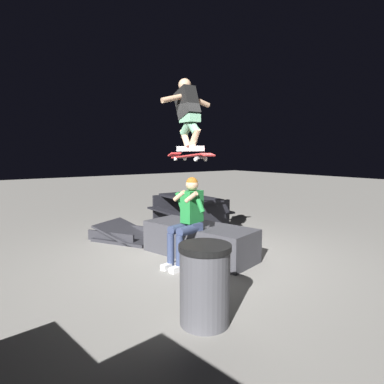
{
  "coord_description": "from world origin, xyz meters",
  "views": [
    {
      "loc": [
        -4.29,
        3.29,
        1.75
      ],
      "look_at": [
        -0.17,
        0.25,
        1.14
      ],
      "focal_mm": 30.77,
      "sensor_mm": 36.0,
      "label": 1
    }
  ],
  "objects_px": {
    "ledge_box_main": "(199,240)",
    "person_sitting_on_ledge": "(187,216)",
    "kicker_ramp": "(129,236)",
    "picnic_table_back": "(189,207)",
    "trash_bin": "(205,284)",
    "skateboard": "(190,156)",
    "skater_airborne": "(188,111)"
  },
  "relations": [
    {
      "from": "trash_bin",
      "to": "kicker_ramp",
      "type": "bearing_deg",
      "value": -13.51
    },
    {
      "from": "skateboard",
      "to": "kicker_ramp",
      "type": "distance_m",
      "value": 2.49
    },
    {
      "from": "person_sitting_on_ledge",
      "to": "skateboard",
      "type": "bearing_deg",
      "value": -57.19
    },
    {
      "from": "skateboard",
      "to": "trash_bin",
      "type": "distance_m",
      "value": 2.31
    },
    {
      "from": "person_sitting_on_ledge",
      "to": "trash_bin",
      "type": "relative_size",
      "value": 1.65
    },
    {
      "from": "skateboard",
      "to": "picnic_table_back",
      "type": "relative_size",
      "value": 0.58
    },
    {
      "from": "ledge_box_main",
      "to": "picnic_table_back",
      "type": "height_order",
      "value": "picnic_table_back"
    },
    {
      "from": "skater_airborne",
      "to": "picnic_table_back",
      "type": "relative_size",
      "value": 0.64
    },
    {
      "from": "ledge_box_main",
      "to": "person_sitting_on_ledge",
      "type": "bearing_deg",
      "value": 118.9
    },
    {
      "from": "skateboard",
      "to": "kicker_ramp",
      "type": "height_order",
      "value": "skateboard"
    },
    {
      "from": "person_sitting_on_ledge",
      "to": "picnic_table_back",
      "type": "bearing_deg",
      "value": -36.64
    },
    {
      "from": "ledge_box_main",
      "to": "trash_bin",
      "type": "relative_size",
      "value": 2.35
    },
    {
      "from": "trash_bin",
      "to": "skateboard",
      "type": "bearing_deg",
      "value": -31.6
    },
    {
      "from": "skateboard",
      "to": "skater_airborne",
      "type": "bearing_deg",
      "value": -1.6
    },
    {
      "from": "person_sitting_on_ledge",
      "to": "picnic_table_back",
      "type": "height_order",
      "value": "person_sitting_on_ledge"
    },
    {
      "from": "trash_bin",
      "to": "skater_airborne",
      "type": "bearing_deg",
      "value": -30.78
    },
    {
      "from": "kicker_ramp",
      "to": "trash_bin",
      "type": "relative_size",
      "value": 1.81
    },
    {
      "from": "ledge_box_main",
      "to": "kicker_ramp",
      "type": "bearing_deg",
      "value": 15.5
    },
    {
      "from": "person_sitting_on_ledge",
      "to": "kicker_ramp",
      "type": "height_order",
      "value": "person_sitting_on_ledge"
    },
    {
      "from": "skater_airborne",
      "to": "picnic_table_back",
      "type": "height_order",
      "value": "skater_airborne"
    },
    {
      "from": "skater_airborne",
      "to": "picnic_table_back",
      "type": "distance_m",
      "value": 3.05
    },
    {
      "from": "ledge_box_main",
      "to": "skateboard",
      "type": "relative_size",
      "value": 1.91
    },
    {
      "from": "picnic_table_back",
      "to": "person_sitting_on_ledge",
      "type": "bearing_deg",
      "value": 143.36
    },
    {
      "from": "skateboard",
      "to": "skater_airborne",
      "type": "height_order",
      "value": "skater_airborne"
    },
    {
      "from": "ledge_box_main",
      "to": "skateboard",
      "type": "height_order",
      "value": "skateboard"
    },
    {
      "from": "kicker_ramp",
      "to": "picnic_table_back",
      "type": "distance_m",
      "value": 1.65
    },
    {
      "from": "person_sitting_on_ledge",
      "to": "kicker_ramp",
      "type": "xyz_separation_m",
      "value": [
        1.93,
        0.07,
        -0.71
      ]
    },
    {
      "from": "picnic_table_back",
      "to": "skater_airborne",
      "type": "bearing_deg",
      "value": 143.5
    },
    {
      "from": "trash_bin",
      "to": "ledge_box_main",
      "type": "bearing_deg",
      "value": -36.19
    },
    {
      "from": "trash_bin",
      "to": "person_sitting_on_ledge",
      "type": "bearing_deg",
      "value": -30.11
    },
    {
      "from": "skateboard",
      "to": "picnic_table_back",
      "type": "bearing_deg",
      "value": -35.74
    },
    {
      "from": "picnic_table_back",
      "to": "trash_bin",
      "type": "bearing_deg",
      "value": 146.09
    }
  ]
}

